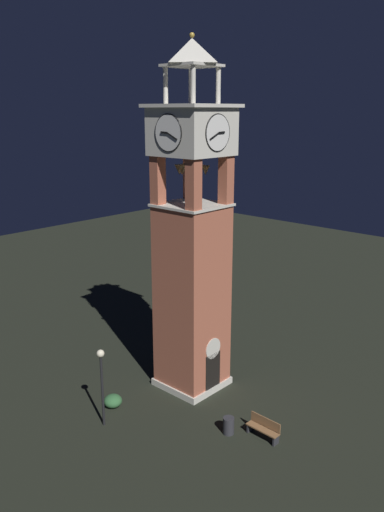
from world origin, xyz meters
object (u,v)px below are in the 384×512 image
(clock_tower, at_px, (192,253))
(park_bench, at_px, (264,428))
(trash_bin, at_px, (229,426))
(lamp_post, at_px, (102,373))

(clock_tower, relative_size, park_bench, 10.95)
(trash_bin, bearing_deg, clock_tower, 62.83)
(trash_bin, bearing_deg, park_bench, -58.67)
(lamp_post, xyz_separation_m, trash_bin, (3.44, -4.72, -2.27))
(trash_bin, bearing_deg, lamp_post, 126.04)
(park_bench, bearing_deg, lamp_post, 125.03)
(clock_tower, height_order, park_bench, clock_tower)
(park_bench, distance_m, lamp_post, 7.74)
(park_bench, xyz_separation_m, lamp_post, (-4.26, 6.08, 2.19))
(clock_tower, distance_m, trash_bin, 8.43)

